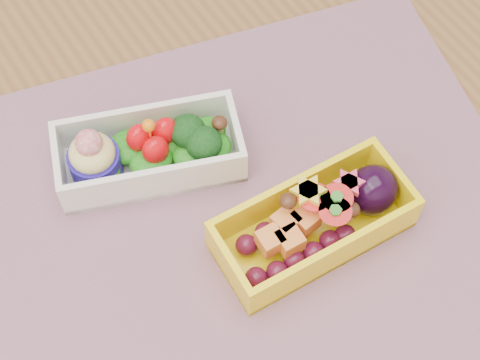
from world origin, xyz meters
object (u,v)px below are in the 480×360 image
placemat (235,214)px  bento_white (148,152)px  bento_yellow (318,221)px  table (205,260)px

placemat → bento_white: size_ratio=2.82×
placemat → bento_yellow: 0.07m
table → bento_white: bento_white is taller
bento_white → bento_yellow: bearing=-37.8°
bento_white → bento_yellow: (0.08, -0.12, 0.00)m
bento_yellow → table: bearing=136.4°
table → bento_white: bearing=102.6°
table → placemat: bearing=-41.3°
bento_white → table: bearing=-56.8°
placemat → table: bearing=138.7°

